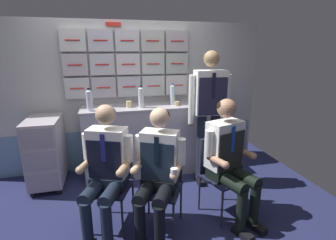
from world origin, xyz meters
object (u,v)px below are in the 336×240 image
object	(u,v)px
folding_chair_left	(113,175)
coffee_cup_white	(177,103)
service_trolley	(46,151)
crew_member_near_trolley	(230,155)
crew_member_standing	(209,107)
folding_chair_near_trolley	(218,167)
crew_member_center	(158,169)
water_bottle_short	(89,100)
crew_member_left	(105,166)
folding_chair_center	(162,177)

from	to	relation	value
folding_chair_left	coffee_cup_white	xyz separation A→B (m)	(0.94, 0.94, 0.51)
service_trolley	crew_member_near_trolley	bearing A→B (deg)	-30.14
crew_member_standing	folding_chair_near_trolley	bearing A→B (deg)	-102.00
folding_chair_left	crew_member_standing	size ratio (longest dim) A/B	0.48
crew_member_center	folding_chair_near_trolley	xyz separation A→B (m)	(0.71, 0.22, -0.17)
service_trolley	crew_member_near_trolley	xyz separation A→B (m)	(2.00, -1.16, 0.22)
crew_member_near_trolley	water_bottle_short	size ratio (longest dim) A/B	4.34
folding_chair_left	coffee_cup_white	world-z (taller)	coffee_cup_white
crew_member_center	crew_member_standing	world-z (taller)	crew_member_standing
crew_member_center	water_bottle_short	world-z (taller)	water_bottle_short
crew_member_left	water_bottle_short	bearing A→B (deg)	99.20
service_trolley	crew_member_left	size ratio (longest dim) A/B	0.72
coffee_cup_white	water_bottle_short	bearing A→B (deg)	-177.29
folding_chair_left	crew_member_near_trolley	distance (m)	1.21
folding_chair_center	crew_member_standing	world-z (taller)	crew_member_standing
folding_chair_center	crew_member_near_trolley	distance (m)	0.72
service_trolley	folding_chair_center	size ratio (longest dim) A/B	1.09
folding_chair_left	crew_member_left	size ratio (longest dim) A/B	0.66
crew_member_near_trolley	coffee_cup_white	world-z (taller)	crew_member_near_trolley
crew_member_left	folding_chair_center	xyz separation A→B (m)	(0.55, -0.01, -0.18)
folding_chair_left	crew_member_standing	xyz separation A→B (m)	(1.25, 0.52, 0.54)
folding_chair_center	coffee_cup_white	size ratio (longest dim) A/B	11.87
folding_chair_near_trolley	coffee_cup_white	distance (m)	1.16
crew_member_near_trolley	water_bottle_short	world-z (taller)	water_bottle_short
coffee_cup_white	folding_chair_left	bearing A→B (deg)	-134.91
folding_chair_center	crew_member_left	bearing A→B (deg)	179.08
crew_member_left	crew_member_near_trolley	distance (m)	1.24
crew_member_center	coffee_cup_white	size ratio (longest dim) A/B	17.58
folding_chair_left	crew_member_standing	distance (m)	1.46
water_bottle_short	coffee_cup_white	size ratio (longest dim) A/B	4.17
crew_member_near_trolley	water_bottle_short	bearing A→B (deg)	141.46
crew_member_near_trolley	crew_member_left	bearing A→B (deg)	176.21
crew_member_left	crew_member_standing	size ratio (longest dim) A/B	0.73
folding_chair_left	crew_member_left	bearing A→B (deg)	-112.13
crew_member_near_trolley	crew_member_standing	distance (m)	0.83
crew_member_center	water_bottle_short	xyz separation A→B (m)	(-0.64, 1.19, 0.45)
crew_member_left	coffee_cup_white	bearing A→B (deg)	47.48
crew_member_standing	coffee_cup_white	bearing A→B (deg)	126.43
water_bottle_short	folding_chair_center	bearing A→B (deg)	-55.69
water_bottle_short	crew_member_near_trolley	bearing A→B (deg)	-38.54
service_trolley	folding_chair_near_trolley	xyz separation A→B (m)	(1.95, -1.01, 0.03)
folding_chair_near_trolley	crew_member_standing	distance (m)	0.82
crew_member_center	crew_member_left	bearing A→B (deg)	162.11
folding_chair_center	crew_member_near_trolley	world-z (taller)	crew_member_near_trolley
folding_chair_center	folding_chair_left	bearing A→B (deg)	162.13
folding_chair_left	crew_member_left	distance (m)	0.24
crew_member_center	coffee_cup_white	distance (m)	1.39
service_trolley	crew_member_left	xyz separation A→B (m)	(0.76, -1.08, 0.21)
folding_chair_near_trolley	crew_member_near_trolley	world-z (taller)	crew_member_near_trolley
service_trolley	water_bottle_short	world-z (taller)	water_bottle_short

